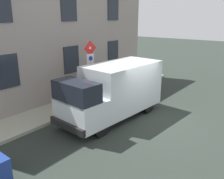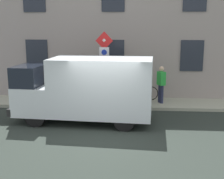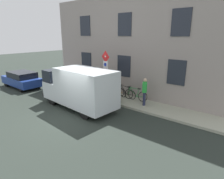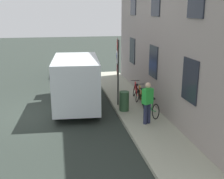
{
  "view_description": "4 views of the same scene",
  "coord_description": "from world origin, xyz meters",
  "px_view_note": "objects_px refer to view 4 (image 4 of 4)",
  "views": [
    {
      "loc": [
        -5.24,
        9.18,
        4.62
      ],
      "look_at": [
        2.12,
        -0.27,
        0.94
      ],
      "focal_mm": 38.65,
      "sensor_mm": 36.0,
      "label": 1
    },
    {
      "loc": [
        -10.12,
        -1.03,
        3.72
      ],
      "look_at": [
        2.15,
        -0.14,
        1.09
      ],
      "focal_mm": 48.61,
      "sensor_mm": 36.0,
      "label": 2
    },
    {
      "loc": [
        -6.42,
        -7.92,
        4.44
      ],
      "look_at": [
        2.99,
        -0.36,
        0.99
      ],
      "focal_mm": 30.95,
      "sensor_mm": 36.0,
      "label": 3
    },
    {
      "loc": [
        0.37,
        -12.55,
        4.57
      ],
      "look_at": [
        2.72,
        -0.46,
        1.13
      ],
      "focal_mm": 45.22,
      "sensor_mm": 36.0,
      "label": 4
    }
  ],
  "objects_px": {
    "bicycle_black": "(145,101)",
    "bicycle_red": "(136,92)",
    "bicycle_green": "(151,107)",
    "litter_bin": "(124,101)",
    "parked_hatchback": "(72,64)",
    "pedestrian": "(147,102)",
    "sign_post_stacked": "(117,63)",
    "delivery_van": "(76,80)",
    "bicycle_orange": "(140,96)"
  },
  "relations": [
    {
      "from": "bicycle_orange",
      "to": "parked_hatchback",
      "type": "bearing_deg",
      "value": 27.95
    },
    {
      "from": "bicycle_green",
      "to": "bicycle_orange",
      "type": "height_order",
      "value": "same"
    },
    {
      "from": "bicycle_green",
      "to": "pedestrian",
      "type": "distance_m",
      "value": 1.18
    },
    {
      "from": "sign_post_stacked",
      "to": "pedestrian",
      "type": "height_order",
      "value": "sign_post_stacked"
    },
    {
      "from": "delivery_van",
      "to": "parked_hatchback",
      "type": "height_order",
      "value": "delivery_van"
    },
    {
      "from": "sign_post_stacked",
      "to": "bicycle_green",
      "type": "bearing_deg",
      "value": -54.73
    },
    {
      "from": "delivery_van",
      "to": "bicycle_orange",
      "type": "distance_m",
      "value": 3.24
    },
    {
      "from": "delivery_van",
      "to": "parked_hatchback",
      "type": "distance_m",
      "value": 7.54
    },
    {
      "from": "bicycle_black",
      "to": "pedestrian",
      "type": "bearing_deg",
      "value": 171.38
    },
    {
      "from": "delivery_van",
      "to": "bicycle_red",
      "type": "distance_m",
      "value": 3.19
    },
    {
      "from": "delivery_van",
      "to": "bicycle_orange",
      "type": "bearing_deg",
      "value": -96.83
    },
    {
      "from": "bicycle_orange",
      "to": "litter_bin",
      "type": "xyz_separation_m",
      "value": [
        -1.02,
        -0.8,
        0.08
      ]
    },
    {
      "from": "delivery_van",
      "to": "bicycle_green",
      "type": "distance_m",
      "value": 3.84
    },
    {
      "from": "pedestrian",
      "to": "litter_bin",
      "type": "xyz_separation_m",
      "value": [
        -0.55,
        1.69,
        -0.48
      ]
    },
    {
      "from": "bicycle_red",
      "to": "pedestrian",
      "type": "height_order",
      "value": "pedestrian"
    },
    {
      "from": "bicycle_black",
      "to": "bicycle_red",
      "type": "bearing_deg",
      "value": 6.66
    },
    {
      "from": "parked_hatchback",
      "to": "bicycle_green",
      "type": "distance_m",
      "value": 10.1
    },
    {
      "from": "delivery_van",
      "to": "sign_post_stacked",
      "type": "bearing_deg",
      "value": -100.91
    },
    {
      "from": "sign_post_stacked",
      "to": "delivery_van",
      "type": "distance_m",
      "value": 2.16
    },
    {
      "from": "sign_post_stacked",
      "to": "pedestrian",
      "type": "bearing_deg",
      "value": -74.92
    },
    {
      "from": "litter_bin",
      "to": "parked_hatchback",
      "type": "bearing_deg",
      "value": 102.05
    },
    {
      "from": "sign_post_stacked",
      "to": "bicycle_green",
      "type": "xyz_separation_m",
      "value": [
        1.16,
        -1.64,
        -1.69
      ]
    },
    {
      "from": "delivery_van",
      "to": "bicycle_green",
      "type": "height_order",
      "value": "delivery_van"
    },
    {
      "from": "bicycle_black",
      "to": "bicycle_red",
      "type": "xyz_separation_m",
      "value": [
        0.0,
        1.56,
        0.0
      ]
    },
    {
      "from": "litter_bin",
      "to": "bicycle_black",
      "type": "bearing_deg",
      "value": 1.2
    },
    {
      "from": "delivery_van",
      "to": "parked_hatchback",
      "type": "xyz_separation_m",
      "value": [
        0.16,
        7.52,
        -0.6
      ]
    },
    {
      "from": "bicycle_orange",
      "to": "pedestrian",
      "type": "xyz_separation_m",
      "value": [
        -0.47,
        -2.49,
        0.56
      ]
    },
    {
      "from": "delivery_van",
      "to": "bicycle_black",
      "type": "relative_size",
      "value": 3.19
    },
    {
      "from": "bicycle_green",
      "to": "bicycle_black",
      "type": "bearing_deg",
      "value": -5.16
    },
    {
      "from": "delivery_van",
      "to": "bicycle_orange",
      "type": "height_order",
      "value": "delivery_van"
    },
    {
      "from": "parked_hatchback",
      "to": "bicycle_red",
      "type": "bearing_deg",
      "value": -157.31
    },
    {
      "from": "sign_post_stacked",
      "to": "pedestrian",
      "type": "relative_size",
      "value": 1.85
    },
    {
      "from": "sign_post_stacked",
      "to": "litter_bin",
      "type": "xyz_separation_m",
      "value": [
        0.15,
        -0.88,
        -1.61
      ]
    },
    {
      "from": "bicycle_black",
      "to": "bicycle_orange",
      "type": "height_order",
      "value": "same"
    },
    {
      "from": "parked_hatchback",
      "to": "litter_bin",
      "type": "xyz_separation_m",
      "value": [
        1.9,
        -8.91,
        -0.14
      ]
    },
    {
      "from": "bicycle_black",
      "to": "litter_bin",
      "type": "relative_size",
      "value": 1.9
    },
    {
      "from": "bicycle_orange",
      "to": "litter_bin",
      "type": "relative_size",
      "value": 1.91
    },
    {
      "from": "sign_post_stacked",
      "to": "bicycle_orange",
      "type": "distance_m",
      "value": 2.05
    },
    {
      "from": "sign_post_stacked",
      "to": "bicycle_red",
      "type": "relative_size",
      "value": 1.85
    },
    {
      "from": "parked_hatchback",
      "to": "pedestrian",
      "type": "height_order",
      "value": "pedestrian"
    },
    {
      "from": "sign_post_stacked",
      "to": "parked_hatchback",
      "type": "bearing_deg",
      "value": 102.33
    },
    {
      "from": "bicycle_green",
      "to": "bicycle_red",
      "type": "distance_m",
      "value": 2.34
    },
    {
      "from": "bicycle_orange",
      "to": "pedestrian",
      "type": "distance_m",
      "value": 2.6
    },
    {
      "from": "bicycle_orange",
      "to": "bicycle_red",
      "type": "distance_m",
      "value": 0.78
    },
    {
      "from": "bicycle_red",
      "to": "bicycle_green",
      "type": "bearing_deg",
      "value": -172.5
    },
    {
      "from": "parked_hatchback",
      "to": "pedestrian",
      "type": "relative_size",
      "value": 2.34
    },
    {
      "from": "bicycle_green",
      "to": "pedestrian",
      "type": "relative_size",
      "value": 1.0
    },
    {
      "from": "sign_post_stacked",
      "to": "delivery_van",
      "type": "height_order",
      "value": "sign_post_stacked"
    },
    {
      "from": "delivery_van",
      "to": "bicycle_orange",
      "type": "relative_size",
      "value": 3.18
    },
    {
      "from": "bicycle_green",
      "to": "delivery_van",
      "type": "bearing_deg",
      "value": 49.93
    }
  ]
}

